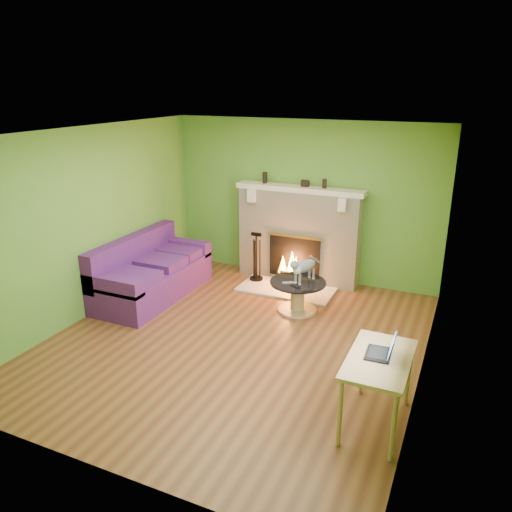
# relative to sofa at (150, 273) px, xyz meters

# --- Properties ---
(floor) EXTENTS (5.00, 5.00, 0.00)m
(floor) POSITION_rel_sofa_xyz_m (1.86, -0.76, -0.36)
(floor) COLOR brown
(floor) RESTS_ON ground
(ceiling) EXTENTS (5.00, 5.00, 0.00)m
(ceiling) POSITION_rel_sofa_xyz_m (1.86, -0.76, 2.24)
(ceiling) COLOR white
(ceiling) RESTS_ON wall_back
(wall_back) EXTENTS (5.00, 0.00, 5.00)m
(wall_back) POSITION_rel_sofa_xyz_m (1.86, 1.74, 0.94)
(wall_back) COLOR #599530
(wall_back) RESTS_ON floor
(wall_front) EXTENTS (5.00, 0.00, 5.00)m
(wall_front) POSITION_rel_sofa_xyz_m (1.86, -3.26, 0.94)
(wall_front) COLOR #599530
(wall_front) RESTS_ON floor
(wall_left) EXTENTS (0.00, 5.00, 5.00)m
(wall_left) POSITION_rel_sofa_xyz_m (-0.39, -0.76, 0.94)
(wall_left) COLOR #599530
(wall_left) RESTS_ON floor
(wall_right) EXTENTS (0.00, 5.00, 5.00)m
(wall_right) POSITION_rel_sofa_xyz_m (4.11, -0.76, 0.94)
(wall_right) COLOR #599530
(wall_right) RESTS_ON floor
(window_frame) EXTENTS (0.00, 1.20, 1.20)m
(window_frame) POSITION_rel_sofa_xyz_m (4.10, -1.66, 1.19)
(window_frame) COLOR silver
(window_frame) RESTS_ON wall_right
(window_pane) EXTENTS (0.00, 1.06, 1.06)m
(window_pane) POSITION_rel_sofa_xyz_m (4.09, -1.66, 1.19)
(window_pane) COLOR white
(window_pane) RESTS_ON wall_right
(fireplace) EXTENTS (2.10, 0.46, 1.58)m
(fireplace) POSITION_rel_sofa_xyz_m (1.86, 1.56, 0.42)
(fireplace) COLOR beige
(fireplace) RESTS_ON floor
(hearth) EXTENTS (1.50, 0.75, 0.03)m
(hearth) POSITION_rel_sofa_xyz_m (1.86, 1.04, -0.34)
(hearth) COLOR beige
(hearth) RESTS_ON floor
(mantel) EXTENTS (2.10, 0.28, 0.08)m
(mantel) POSITION_rel_sofa_xyz_m (1.86, 1.53, 1.18)
(mantel) COLOR silver
(mantel) RESTS_ON fireplace
(sofa) EXTENTS (0.93, 2.05, 0.92)m
(sofa) POSITION_rel_sofa_xyz_m (0.00, 0.00, 0.00)
(sofa) COLOR #4F1A63
(sofa) RESTS_ON floor
(coffee_table) EXTENTS (0.80, 0.80, 0.45)m
(coffee_table) POSITION_rel_sofa_xyz_m (2.27, 0.39, -0.09)
(coffee_table) COLOR tan
(coffee_table) RESTS_ON floor
(desk) EXTENTS (0.57, 0.98, 0.73)m
(desk) POSITION_rel_sofa_xyz_m (3.81, -1.70, 0.28)
(desk) COLOR tan
(desk) RESTS_ON floor
(cat) EXTENTS (0.42, 0.65, 0.38)m
(cat) POSITION_rel_sofa_xyz_m (2.35, 0.44, 0.29)
(cat) COLOR slate
(cat) RESTS_ON coffee_table
(remote_silver) EXTENTS (0.17, 0.12, 0.02)m
(remote_silver) POSITION_rel_sofa_xyz_m (2.17, 0.27, 0.11)
(remote_silver) COLOR gray
(remote_silver) RESTS_ON coffee_table
(remote_black) EXTENTS (0.16, 0.11, 0.02)m
(remote_black) POSITION_rel_sofa_xyz_m (2.29, 0.21, 0.11)
(remote_black) COLOR black
(remote_black) RESTS_ON coffee_table
(laptop) EXTENTS (0.28, 0.32, 0.23)m
(laptop) POSITION_rel_sofa_xyz_m (3.79, -1.65, 0.48)
(laptop) COLOR black
(laptop) RESTS_ON desk
(fire_tools) EXTENTS (0.22, 0.22, 0.81)m
(fire_tools) POSITION_rel_sofa_xyz_m (1.26, 1.19, 0.08)
(fire_tools) COLOR black
(fire_tools) RESTS_ON hearth
(mantel_vase_left) EXTENTS (0.08, 0.08, 0.18)m
(mantel_vase_left) POSITION_rel_sofa_xyz_m (1.25, 1.56, 1.31)
(mantel_vase_left) COLOR black
(mantel_vase_left) RESTS_ON mantel
(mantel_vase_right) EXTENTS (0.07, 0.07, 0.14)m
(mantel_vase_right) POSITION_rel_sofa_xyz_m (2.25, 1.56, 1.29)
(mantel_vase_right) COLOR black
(mantel_vase_right) RESTS_ON mantel
(mantel_box) EXTENTS (0.12, 0.08, 0.10)m
(mantel_box) POSITION_rel_sofa_xyz_m (1.94, 1.56, 1.27)
(mantel_box) COLOR black
(mantel_box) RESTS_ON mantel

